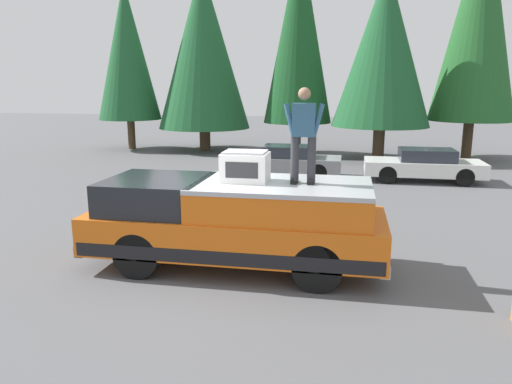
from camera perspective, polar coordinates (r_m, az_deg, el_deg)
name	(u,v)px	position (r m, az deg, el deg)	size (l,w,h in m)	color
ground_plane	(210,266)	(9.37, -5.43, -8.69)	(90.00, 90.00, 0.00)	#565659
pickup_truck	(236,222)	(9.07, -2.41, -3.54)	(2.01, 5.54, 1.65)	orange
compressor_unit	(245,166)	(8.84, -1.26, 3.04)	(0.65, 0.84, 0.56)	white
person_on_truck_bed	(304,133)	(8.61, 5.64, 6.93)	(0.29, 0.72, 1.69)	#333338
parked_car_white	(424,165)	(18.31, 19.18, 3.02)	(1.64, 4.10, 1.16)	white
parked_car_grey	(287,161)	(18.29, 3.63, 3.68)	(1.64, 4.10, 1.16)	gray
conifer_far_left	(479,16)	(24.77, 24.81, 18.36)	(3.75, 3.75, 11.01)	#4C3826
conifer_left	(384,48)	(22.93, 14.83, 16.12)	(4.37, 4.37, 8.45)	#4C3826
conifer_center_left	(299,31)	(24.37, 5.07, 18.39)	(3.31, 3.31, 10.25)	#4C3826
conifer_center_right	(203,49)	(25.73, -6.27, 16.45)	(4.72, 4.72, 9.20)	#4C3826
conifer_right	(127,52)	(26.95, -14.98, 15.70)	(3.26, 3.26, 8.57)	#4C3826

